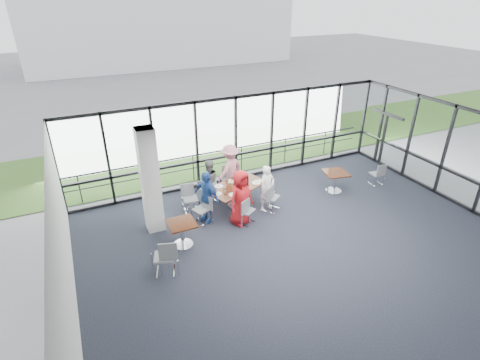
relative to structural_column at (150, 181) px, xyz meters
name	(u,v)px	position (x,y,z in m)	size (l,w,h in m)	color
floor	(311,252)	(3.60, -3.00, -1.61)	(12.00, 10.00, 0.02)	black
ceiling	(322,144)	(3.60, -3.00, 1.60)	(12.00, 10.00, 0.04)	white
wall_left	(64,268)	(-2.40, -3.00, 0.00)	(0.10, 10.00, 3.20)	silver
curtain_wall_back	(236,139)	(3.60, 2.00, 0.00)	(12.00, 0.10, 3.20)	white
curtain_wall_right	(472,162)	(9.60, -3.00, 0.00)	(0.10, 10.00, 3.20)	white
exit_door	(383,140)	(9.60, 0.75, -0.55)	(0.12, 1.60, 2.10)	black
structural_column	(150,181)	(0.00, 0.00, 0.00)	(0.50, 0.50, 3.20)	white
apron	(194,137)	(3.60, 7.00, -1.62)	(80.00, 70.00, 0.02)	slate
grass_strip	(208,151)	(3.60, 5.00, -1.59)	(80.00, 5.00, 0.01)	#33571B
hangar_main	(158,29)	(7.60, 29.00, 1.40)	(24.00, 10.00, 6.00)	silver
guard_rail	(230,161)	(3.60, 2.60, -1.10)	(0.06, 0.06, 12.00)	#2D2D33
main_table	(236,189)	(2.77, 0.16, -0.97)	(2.24, 1.72, 0.75)	#34160C
side_table_left	(182,227)	(0.50, -1.19, -0.99)	(0.76, 0.76, 0.75)	#34160C
side_table_right	(335,176)	(6.37, -0.41, -0.98)	(0.94, 0.94, 0.75)	#34160C
diner_near_left	(241,198)	(2.47, -0.84, -0.71)	(0.87, 0.56, 1.78)	red
diner_near_right	(267,188)	(3.60, -0.45, -0.83)	(0.56, 0.41, 1.54)	white
diner_far_left	(209,181)	(2.06, 0.81, -0.84)	(0.74, 0.46, 1.53)	slate
diner_far_right	(230,169)	(3.01, 1.19, -0.72)	(1.14, 0.59, 1.76)	#D27B8E
diner_end	(207,196)	(1.59, -0.25, -0.76)	(0.99, 0.54, 1.68)	#264E99
chair_main_nl	(246,210)	(2.61, -0.92, -1.15)	(0.44, 0.44, 0.91)	gray
chair_main_nr	(271,197)	(3.68, -0.56, -1.12)	(0.47, 0.47, 0.96)	gray
chair_main_fl	(208,190)	(2.05, 0.87, -1.18)	(0.41, 0.41, 0.85)	gray
chair_main_fr	(228,179)	(2.95, 1.30, -1.16)	(0.43, 0.43, 0.89)	gray
chair_main_end	(201,210)	(1.39, -0.29, -1.15)	(0.44, 0.44, 0.90)	gray
chair_spare_la	(164,257)	(-0.25, -2.10, -1.10)	(0.49, 0.49, 1.00)	gray
chair_spare_lb	(191,199)	(1.29, 0.46, -1.15)	(0.44, 0.44, 0.90)	gray
chair_spare_r	(377,174)	(8.12, -0.61, -1.19)	(0.40, 0.40, 0.82)	gray
plate_nl	(233,195)	(2.43, -0.36, -0.84)	(0.28, 0.28, 0.01)	white
plate_nr	(256,183)	(3.46, 0.06, -0.84)	(0.28, 0.28, 0.01)	white
plate_fl	(219,186)	(2.23, 0.35, -0.84)	(0.28, 0.28, 0.01)	white
plate_fr	(240,177)	(3.13, 0.65, -0.84)	(0.26, 0.26, 0.01)	white
plate_end	(218,194)	(2.03, -0.10, -0.84)	(0.25, 0.25, 0.01)	white
tumbler_a	(237,188)	(2.67, -0.13, -0.77)	(0.08, 0.08, 0.15)	white
tumbler_b	(245,183)	(3.06, 0.12, -0.79)	(0.06, 0.06, 0.13)	white
tumbler_c	(233,181)	(2.74, 0.38, -0.78)	(0.07, 0.07, 0.14)	white
tumbler_d	(225,192)	(2.22, -0.23, -0.77)	(0.08, 0.08, 0.15)	white
menu_a	(242,192)	(2.77, -0.31, -0.85)	(0.31, 0.22, 0.00)	silver
menu_b	(259,181)	(3.62, 0.15, -0.85)	(0.27, 0.19, 0.00)	silver
menu_c	(231,181)	(2.76, 0.52, -0.85)	(0.30, 0.21, 0.00)	silver
condiment_caddy	(235,185)	(2.76, 0.22, -0.83)	(0.10, 0.07, 0.04)	black
ketchup_bottle	(235,182)	(2.76, 0.25, -0.76)	(0.06, 0.06, 0.18)	maroon
green_bottle	(237,182)	(2.83, 0.20, -0.75)	(0.05, 0.05, 0.20)	#136C2B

